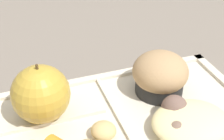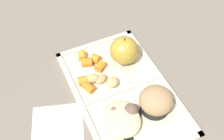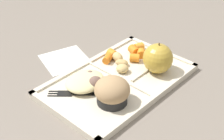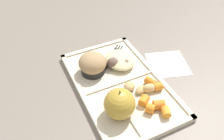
% 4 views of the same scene
% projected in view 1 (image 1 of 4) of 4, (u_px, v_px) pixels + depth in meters
% --- Properties ---
extents(ground, '(6.00, 6.00, 0.00)m').
position_uv_depth(ground, '(122.00, 131.00, 0.47)').
color(ground, slate).
extents(lunch_tray, '(0.39, 0.24, 0.02)m').
position_uv_depth(lunch_tray, '(122.00, 127.00, 0.47)').
color(lunch_tray, beige).
rests_on(lunch_tray, ground).
extents(green_apple, '(0.08, 0.08, 0.09)m').
position_uv_depth(green_apple, '(41.00, 94.00, 0.46)').
color(green_apple, '#B79333').
rests_on(green_apple, lunch_tray).
extents(bran_muffin, '(0.08, 0.08, 0.07)m').
position_uv_depth(bran_muffin, '(160.00, 75.00, 0.51)').
color(bran_muffin, black).
rests_on(bran_muffin, lunch_tray).
extents(potato_chunk_corner, '(0.05, 0.05, 0.02)m').
position_uv_depth(potato_chunk_corner, '(104.00, 131.00, 0.44)').
color(potato_chunk_corner, tan).
rests_on(potato_chunk_corner, lunch_tray).
extents(egg_noodle_pile, '(0.10, 0.09, 0.03)m').
position_uv_depth(egg_noodle_pile, '(190.00, 122.00, 0.45)').
color(egg_noodle_pile, beige).
rests_on(egg_noodle_pile, lunch_tray).
extents(meatball_front, '(0.04, 0.04, 0.04)m').
position_uv_depth(meatball_front, '(174.00, 108.00, 0.47)').
color(meatball_front, brown).
rests_on(meatball_front, lunch_tray).
extents(meatball_back, '(0.03, 0.03, 0.03)m').
position_uv_depth(meatball_back, '(175.00, 115.00, 0.46)').
color(meatball_back, brown).
rests_on(meatball_back, lunch_tray).
extents(meatball_side, '(0.03, 0.03, 0.03)m').
position_uv_depth(meatball_side, '(177.00, 131.00, 0.43)').
color(meatball_side, '#755B4C').
rests_on(meatball_side, lunch_tray).
extents(plastic_fork, '(0.12, 0.13, 0.00)m').
position_uv_depth(plastic_fork, '(208.00, 119.00, 0.47)').
color(plastic_fork, black).
rests_on(plastic_fork, lunch_tray).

